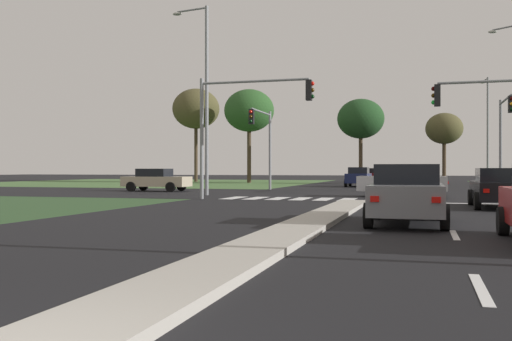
{
  "coord_description": "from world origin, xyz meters",
  "views": [
    {
      "loc": [
        2.81,
        -3.07,
        1.47
      ],
      "look_at": [
        -5.8,
        26.78,
        1.39
      ],
      "focal_mm": 40.53,
      "sensor_mm": 36.0,
      "label": 1
    }
  ],
  "objects_px": {
    "car_navy_eighth": "(359,177)",
    "treeline_second": "(249,111)",
    "car_grey_fourth": "(407,194)",
    "car_beige_fifth": "(156,180)",
    "treeline_fourth": "(444,129)",
    "pedestrian_at_median": "(383,173)",
    "traffic_signal_near_left": "(241,114)",
    "treeline_third": "(361,119)",
    "car_black_second": "(500,187)",
    "street_lamp_fourth": "(487,125)",
    "traffic_signal_far_left": "(263,134)",
    "car_silver_near": "(402,181)",
    "traffic_signal_far_right": "(504,127)",
    "traffic_signal_near_right": "(499,115)",
    "street_lamp_second": "(204,91)",
    "treeline_near": "(196,109)",
    "car_maroon_seventh": "(374,175)"
  },
  "relations": [
    {
      "from": "traffic_signal_near_right",
      "to": "pedestrian_at_median",
      "type": "bearing_deg",
      "value": 107.74
    },
    {
      "from": "car_black_second",
      "to": "traffic_signal_near_left",
      "type": "height_order",
      "value": "traffic_signal_near_left"
    },
    {
      "from": "car_grey_fourth",
      "to": "traffic_signal_near_left",
      "type": "distance_m",
      "value": 13.66
    },
    {
      "from": "car_black_second",
      "to": "treeline_second",
      "type": "distance_m",
      "value": 41.91
    },
    {
      "from": "traffic_signal_near_right",
      "to": "treeline_near",
      "type": "xyz_separation_m",
      "value": [
        -28.12,
        35.21,
        4.58
      ]
    },
    {
      "from": "traffic_signal_near_left",
      "to": "treeline_third",
      "type": "relative_size",
      "value": 0.7
    },
    {
      "from": "car_maroon_seventh",
      "to": "pedestrian_at_median",
      "type": "relative_size",
      "value": 2.59
    },
    {
      "from": "treeline_third",
      "to": "treeline_fourth",
      "type": "distance_m",
      "value": 8.04
    },
    {
      "from": "car_silver_near",
      "to": "treeline_second",
      "type": "bearing_deg",
      "value": 31.14
    },
    {
      "from": "traffic_signal_far_right",
      "to": "treeline_second",
      "type": "bearing_deg",
      "value": 136.69
    },
    {
      "from": "car_grey_fourth",
      "to": "street_lamp_second",
      "type": "relative_size",
      "value": 0.42
    },
    {
      "from": "car_grey_fourth",
      "to": "treeline_fourth",
      "type": "relative_size",
      "value": 0.64
    },
    {
      "from": "street_lamp_fourth",
      "to": "treeline_third",
      "type": "bearing_deg",
      "value": -175.98
    },
    {
      "from": "treeline_fourth",
      "to": "car_beige_fifth",
      "type": "bearing_deg",
      "value": -128.58
    },
    {
      "from": "car_grey_fourth",
      "to": "traffic_signal_far_left",
      "type": "relative_size",
      "value": 0.79
    },
    {
      "from": "treeline_fourth",
      "to": "pedestrian_at_median",
      "type": "bearing_deg",
      "value": -110.6
    },
    {
      "from": "car_navy_eighth",
      "to": "pedestrian_at_median",
      "type": "relative_size",
      "value": 2.74
    },
    {
      "from": "traffic_signal_near_right",
      "to": "treeline_third",
      "type": "bearing_deg",
      "value": 105.91
    },
    {
      "from": "traffic_signal_near_left",
      "to": "pedestrian_at_median",
      "type": "height_order",
      "value": "traffic_signal_near_left"
    },
    {
      "from": "car_silver_near",
      "to": "traffic_signal_near_left",
      "type": "distance_m",
      "value": 9.43
    },
    {
      "from": "car_navy_eighth",
      "to": "traffic_signal_far_left",
      "type": "xyz_separation_m",
      "value": [
        -5.31,
        -10.72,
        3.03
      ]
    },
    {
      "from": "treeline_near",
      "to": "treeline_fourth",
      "type": "bearing_deg",
      "value": -6.5
    },
    {
      "from": "car_navy_eighth",
      "to": "treeline_fourth",
      "type": "distance_m",
      "value": 13.1
    },
    {
      "from": "car_navy_eighth",
      "to": "traffic_signal_far_right",
      "type": "xyz_separation_m",
      "value": [
        9.89,
        -10.66,
        3.23
      ]
    },
    {
      "from": "car_navy_eighth",
      "to": "traffic_signal_near_left",
      "type": "height_order",
      "value": "traffic_signal_near_left"
    },
    {
      "from": "pedestrian_at_median",
      "to": "treeline_near",
      "type": "distance_m",
      "value": 28.31
    },
    {
      "from": "traffic_signal_near_left",
      "to": "car_silver_near",
      "type": "bearing_deg",
      "value": 33.67
    },
    {
      "from": "street_lamp_second",
      "to": "traffic_signal_far_right",
      "type": "bearing_deg",
      "value": 24.64
    },
    {
      "from": "treeline_near",
      "to": "treeline_third",
      "type": "relative_size",
      "value": 1.26
    },
    {
      "from": "street_lamp_fourth",
      "to": "treeline_second",
      "type": "distance_m",
      "value": 23.93
    },
    {
      "from": "street_lamp_second",
      "to": "car_beige_fifth",
      "type": "bearing_deg",
      "value": 138.79
    },
    {
      "from": "street_lamp_second",
      "to": "pedestrian_at_median",
      "type": "xyz_separation_m",
      "value": [
        8.86,
        15.13,
        -4.7
      ]
    },
    {
      "from": "traffic_signal_far_left",
      "to": "car_beige_fifth",
      "type": "bearing_deg",
      "value": -155.16
    },
    {
      "from": "street_lamp_second",
      "to": "street_lamp_fourth",
      "type": "bearing_deg",
      "value": 58.42
    },
    {
      "from": "treeline_second",
      "to": "treeline_fourth",
      "type": "relative_size",
      "value": 1.45
    },
    {
      "from": "car_maroon_seventh",
      "to": "street_lamp_fourth",
      "type": "relative_size",
      "value": 0.43
    },
    {
      "from": "car_navy_eighth",
      "to": "treeline_second",
      "type": "bearing_deg",
      "value": -39.97
    },
    {
      "from": "car_black_second",
      "to": "treeline_fourth",
      "type": "bearing_deg",
      "value": 91.28
    },
    {
      "from": "car_black_second",
      "to": "car_beige_fifth",
      "type": "height_order",
      "value": "car_black_second"
    },
    {
      "from": "treeline_third",
      "to": "traffic_signal_far_left",
      "type": "bearing_deg",
      "value": -102.32
    },
    {
      "from": "car_grey_fourth",
      "to": "car_beige_fifth",
      "type": "height_order",
      "value": "car_grey_fourth"
    },
    {
      "from": "street_lamp_second",
      "to": "traffic_signal_near_right",
      "type": "bearing_deg",
      "value": -14.45
    },
    {
      "from": "car_navy_eighth",
      "to": "treeline_second",
      "type": "distance_m",
      "value": 18.03
    },
    {
      "from": "car_silver_near",
      "to": "treeline_near",
      "type": "bearing_deg",
      "value": 38.32
    },
    {
      "from": "treeline_second",
      "to": "treeline_third",
      "type": "xyz_separation_m",
      "value": [
        11.95,
        -0.94,
        -1.24
      ]
    },
    {
      "from": "car_black_second",
      "to": "car_grey_fourth",
      "type": "bearing_deg",
      "value": -112.73
    },
    {
      "from": "traffic_signal_far_right",
      "to": "street_lamp_fourth",
      "type": "distance_m",
      "value": 21.36
    },
    {
      "from": "car_silver_near",
      "to": "car_black_second",
      "type": "relative_size",
      "value": 1.02
    },
    {
      "from": "street_lamp_fourth",
      "to": "treeline_fourth",
      "type": "relative_size",
      "value": 1.48
    },
    {
      "from": "traffic_signal_near_left",
      "to": "traffic_signal_near_right",
      "type": "height_order",
      "value": "traffic_signal_near_left"
    }
  ]
}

